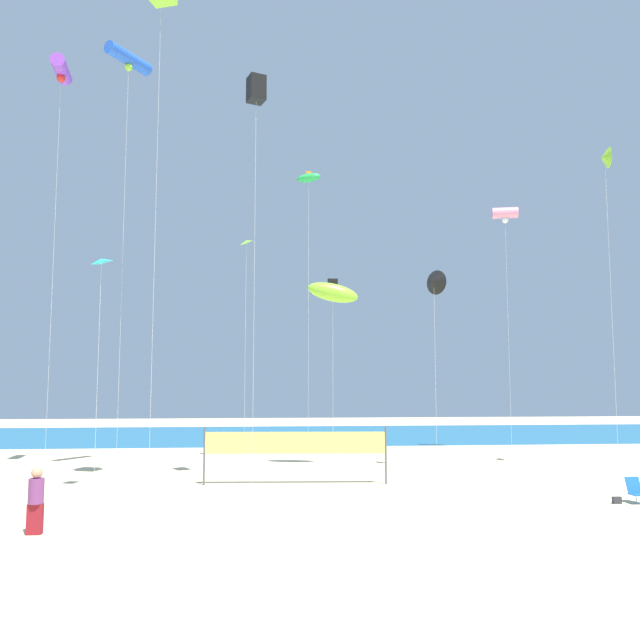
# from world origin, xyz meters

# --- Properties ---
(ground_plane) EXTENTS (120.00, 120.00, 0.00)m
(ground_plane) POSITION_xyz_m (0.00, 0.00, 0.00)
(ground_plane) COLOR beige
(ocean_band) EXTENTS (120.00, 20.00, 0.01)m
(ocean_band) POSITION_xyz_m (0.00, 35.38, 0.00)
(ocean_band) COLOR #1E6B99
(ocean_band) RESTS_ON ground
(beachgoer_plum_shirt) EXTENTS (0.42, 0.42, 1.86)m
(beachgoer_plum_shirt) POSITION_xyz_m (-9.65, 1.67, 0.99)
(beachgoer_plum_shirt) COLOR maroon
(beachgoer_plum_shirt) RESTS_ON ground
(folding_beach_chair) EXTENTS (0.52, 0.65, 0.89)m
(folding_beach_chair) POSITION_xyz_m (9.91, 4.61, 0.47)
(folding_beach_chair) COLOR #1959B2
(folding_beach_chair) RESTS_ON ground
(volleyball_net) EXTENTS (7.68, 0.57, 2.40)m
(volleyball_net) POSITION_xyz_m (-1.92, 9.75, 1.63)
(volleyball_net) COLOR #4C4C51
(volleyball_net) RESTS_ON ground
(beach_handbag) EXTENTS (0.30, 0.15, 0.24)m
(beach_handbag) POSITION_xyz_m (9.16, 4.56, 0.12)
(beach_handbag) COLOR #2D2D33
(beach_handbag) RESTS_ON ground
(kite_lime_diamond) EXTENTS (0.73, 0.73, 12.04)m
(kite_lime_diamond) POSITION_xyz_m (-4.29, 16.81, 11.66)
(kite_lime_diamond) COLOR silver
(kite_lime_diamond) RESTS_ON ground
(kite_black_box) EXTENTS (0.87, 0.87, 16.91)m
(kite_black_box) POSITION_xyz_m (-3.68, 8.13, 16.34)
(kite_black_box) COLOR silver
(kite_black_box) RESTS_ON ground
(kite_blue_tube) EXTENTS (1.88, 2.38, 19.67)m
(kite_blue_tube) POSITION_xyz_m (-9.70, 11.80, 19.32)
(kite_blue_tube) COLOR silver
(kite_blue_tube) RESTS_ON ground
(kite_pink_tube) EXTENTS (1.65, 1.03, 14.96)m
(kite_pink_tube) POSITION_xyz_m (11.42, 19.71, 14.57)
(kite_pink_tube) COLOR silver
(kite_pink_tube) RESTS_ON ground
(kite_violet_tube) EXTENTS (0.90, 2.05, 19.55)m
(kite_violet_tube) POSITION_xyz_m (-13.08, 12.82, 19.16)
(kite_violet_tube) COLOR silver
(kite_violet_tube) RESTS_ON ground
(kite_green_inflatable) EXTENTS (1.55, 0.87, 16.53)m
(kite_green_inflatable) POSITION_xyz_m (-0.76, 18.63, 16.09)
(kite_green_inflatable) COLOR silver
(kite_green_inflatable) RESTS_ON ground
(kite_black_delta) EXTENTS (1.05, 1.22, 9.74)m
(kite_black_delta) POSITION_xyz_m (4.97, 12.76, 9.12)
(kite_black_delta) COLOR silver
(kite_black_delta) RESTS_ON ground
(kite_lime_delta) EXTENTS (0.58, 1.08, 15.56)m
(kite_lime_delta) POSITION_xyz_m (13.06, 11.10, 15.01)
(kite_lime_delta) COLOR silver
(kite_lime_delta) RESTS_ON ground
(kite_lime_inflatable) EXTENTS (2.77, 1.17, 9.45)m
(kite_lime_inflatable) POSITION_xyz_m (0.14, 14.03, 8.74)
(kite_lime_inflatable) COLOR silver
(kite_lime_inflatable) RESTS_ON ground
(kite_cyan_diamond) EXTENTS (0.85, 0.84, 9.07)m
(kite_cyan_diamond) POSITION_xyz_m (-9.53, 7.38, 8.82)
(kite_cyan_diamond) COLOR silver
(kite_cyan_diamond) RESTS_ON ground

